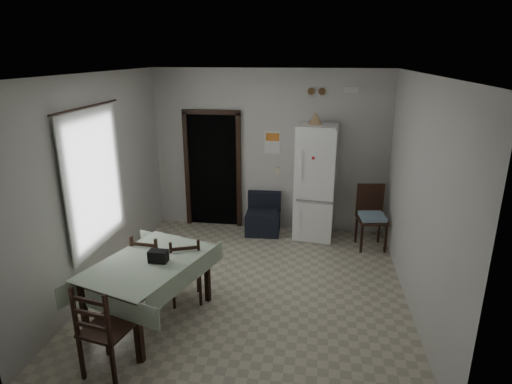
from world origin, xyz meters
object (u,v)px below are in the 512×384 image
Objects in this scene: fridge at (315,182)px; dining_chair_near_head at (107,327)px; corner_chair at (372,218)px; dining_chair_far_left at (152,264)px; dining_table at (150,291)px; dining_chair_far_right at (185,269)px; navy_seat at (263,214)px.

fridge is 4.30m from dining_chair_near_head.
corner_chair reaches higher than dining_chair_far_left.
corner_chair is 3.81m from dining_table.
corner_chair is 1.01× the size of dining_chair_near_head.
fridge is 1.92× the size of dining_chair_near_head.
dining_chair_near_head is (-2.97, -3.41, -0.01)m from corner_chair.
dining_chair_near_head reaches higher than dining_chair_far_left.
fridge is 2.92m from dining_chair_far_right.
corner_chair reaches higher than dining_chair_near_head.
dining_table is 0.57m from dining_chair_far_left.
dining_table reaches higher than navy_seat.
dining_table is at bearing -111.51° from navy_seat.
corner_chair is 3.28m from dining_chair_far_right.
navy_seat is 3.02m from dining_table.
dining_table is 1.65× the size of dining_chair_far_left.
fridge is 2.75× the size of navy_seat.
fridge reaches higher than dining_chair_far_left.
dining_table is at bearing -83.35° from dining_chair_near_head.
dining_chair_far_left reaches higher than navy_seat.
dining_chair_far_left is at bearing -124.84° from fridge.
dining_chair_far_right reaches higher than navy_seat.
dining_chair_near_head is (0.10, -1.46, 0.06)m from dining_chair_far_left.
corner_chair reaches higher than navy_seat.
dining_chair_far_right is (-0.72, -2.36, 0.10)m from navy_seat.
navy_seat is 2.60m from dining_chair_far_left.
dining_table is at bearing 113.74° from dining_chair_far_left.
dining_chair_far_right is at bearing -117.13° from fridge.
dining_chair_far_left is 0.48m from dining_chair_far_right.
corner_chair is at bearing -12.78° from fridge.
corner_chair is 0.70× the size of dining_table.
dining_chair_near_head is at bearing 54.16° from dining_chair_far_right.
dining_chair_far_right reaches higher than dining_table.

